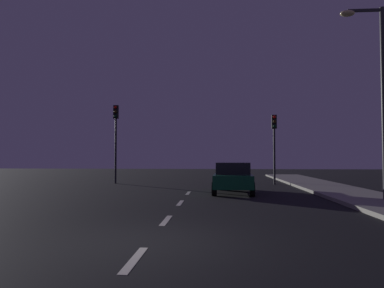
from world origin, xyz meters
name	(u,v)px	position (x,y,z in m)	size (l,w,h in m)	color
ground_plane	(182,201)	(0.00, 7.00, 0.00)	(80.00, 80.00, 0.00)	black
sidewalk_curb_right	(375,201)	(7.50, 7.00, 0.07)	(3.00, 40.00, 0.15)	gray
lane_stripe_nearest	(134,259)	(0.00, -1.20, 0.00)	(0.16, 1.60, 0.01)	silver
lane_stripe_second	(166,220)	(0.00, 2.60, 0.00)	(0.16, 1.60, 0.01)	silver
lane_stripe_third	(180,203)	(0.00, 6.40, 0.00)	(0.16, 1.60, 0.01)	silver
lane_stripe_fourth	(188,193)	(0.00, 10.20, 0.00)	(0.16, 1.60, 0.01)	silver
traffic_signal_left	(116,129)	(-5.39, 16.23, 3.67)	(0.32, 0.38, 5.26)	#2D2D30
traffic_signal_right	(274,135)	(5.14, 16.23, 3.19)	(0.32, 0.38, 4.53)	#2D2D30
car_stopped_ahead	(233,177)	(2.19, 10.49, 0.76)	(2.05, 4.36, 1.50)	#0F4C2D
street_lamp_right	(377,86)	(7.57, 6.80, 4.50)	(1.67, 0.36, 7.56)	#2D2D30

